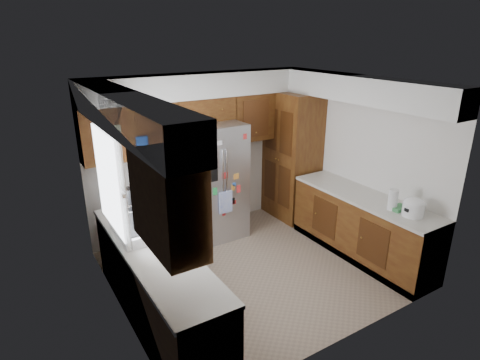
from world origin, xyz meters
The scene contains 12 objects.
floor centered at (0.00, 0.00, 0.00)m, with size 3.60×3.60×0.00m, color gray.
room_shell centered at (-0.11, 0.36, 1.82)m, with size 3.64×3.24×2.52m.
left_counter_run centered at (-1.36, 0.03, 0.43)m, with size 1.36×3.20×0.92m.
right_counter_run centered at (1.50, -0.47, 0.42)m, with size 0.63×2.25×0.92m.
pantry centered at (1.50, 1.15, 1.07)m, with size 0.60×0.90×2.15m, color #461F0D.
fridge centered at (0.00, 1.20, 0.90)m, with size 0.90×0.79×1.80m.
bridge_cabinet centered at (0.00, 1.43, 1.98)m, with size 0.96×0.34×0.35m, color #461F0D.
fridge_top_items centered at (-0.14, 1.37, 2.28)m, with size 0.82×0.30×0.29m.
sink_assembly centered at (-1.50, 0.10, 0.99)m, with size 0.52×0.71×0.37m.
left_counter_clutter centered at (-1.45, 0.81, 1.05)m, with size 0.35×0.82×0.38m.
rice_cooker centered at (1.50, -1.22, 1.04)m, with size 0.27×0.26×0.23m.
paper_towel centered at (1.43, -0.96, 1.05)m, with size 0.12×0.12×0.27m, color white.
Camera 1 is at (-2.67, -3.91, 3.03)m, focal length 30.00 mm.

